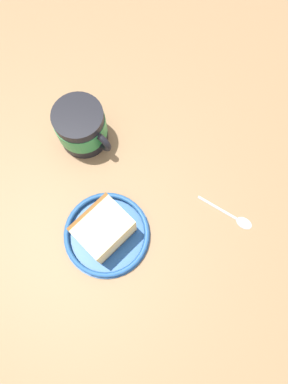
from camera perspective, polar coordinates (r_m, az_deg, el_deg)
name	(u,v)px	position (r cm, az deg, el deg)	size (l,w,h in cm)	color
ground_plane	(124,224)	(64.74, -3.32, -5.25)	(155.40, 155.40, 2.17)	#936D47
small_plate	(107,234)	(62.62, -6.11, -6.86)	(15.48, 15.48, 1.81)	#26599E
cake_slice	(104,229)	(59.32, -6.63, -6.09)	(11.05, 10.55, 6.70)	brown
tea_mug	(82,126)	(66.08, -10.18, 10.50)	(9.58, 10.63, 8.77)	black
teaspoon	(236,218)	(65.58, 14.89, -4.15)	(8.72, 8.65, 0.80)	silver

